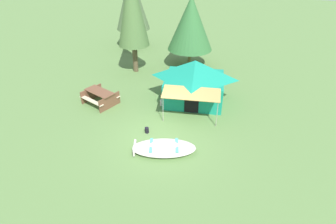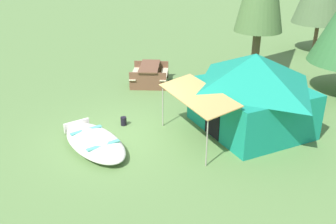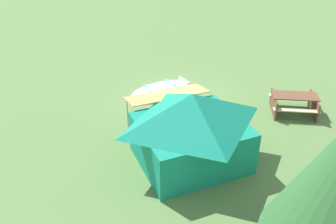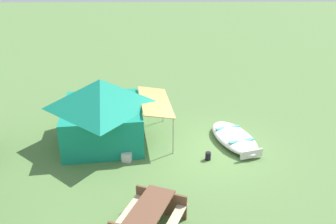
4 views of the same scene
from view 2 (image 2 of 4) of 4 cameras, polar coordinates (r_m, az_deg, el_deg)
ground_plane at (r=11.88m, az=-6.55°, el=-3.64°), size 80.00×80.00×0.00m
beached_rowboat at (r=11.27m, az=-10.86°, el=-4.37°), size 3.05×2.03×0.40m
canvas_cabin_tent at (r=12.10m, az=12.44°, el=3.10°), size 3.80×4.39×2.45m
picnic_table at (r=15.98m, az=-2.75°, el=5.89°), size 2.19×2.03×0.78m
cooler_box at (r=13.26m, az=5.18°, el=0.34°), size 0.50×0.40×0.33m
fuel_can at (r=12.52m, az=-6.62°, el=-1.36°), size 0.27×0.27×0.28m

